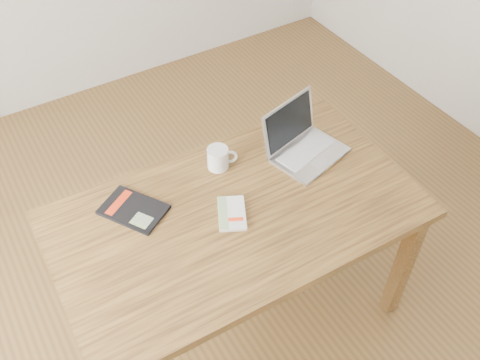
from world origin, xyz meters
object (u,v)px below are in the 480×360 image
desk (237,226)px  white_guidebook (232,213)px  black_guidebook (133,210)px  laptop (302,143)px  coffee_mug (219,158)px

desk → white_guidebook: white_guidebook is taller
black_guidebook → laptop: laptop is taller
desk → black_guidebook: 0.42m
white_guidebook → black_guidebook: white_guidebook is taller
black_guidebook → laptop: (0.78, -0.06, 0.04)m
desk → white_guidebook: (-0.03, -0.00, 0.10)m
white_guidebook → laptop: size_ratio=0.56×
desk → white_guidebook: size_ratio=7.22×
laptop → coffee_mug: (-0.36, 0.11, 0.00)m
desk → white_guidebook: 0.10m
black_guidebook → laptop: 0.78m
white_guidebook → coffee_mug: bearing=97.4°
black_guidebook → coffee_mug: 0.42m
coffee_mug → black_guidebook: bearing=-150.9°
laptop → coffee_mug: laptop is taller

